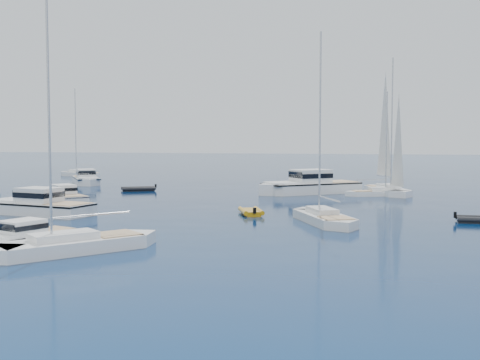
# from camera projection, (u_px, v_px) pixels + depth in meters

# --- Properties ---
(ground) EXTENTS (400.00, 400.00, 0.00)m
(ground) POSITION_uv_depth(u_px,v_px,m) (161.00, 252.00, 32.07)
(ground) COLOR navy
(ground) RESTS_ON ground
(motor_cruiser_near) EXTENTS (4.70, 7.61, 1.91)m
(motor_cruiser_near) POSITION_uv_depth(u_px,v_px,m) (21.00, 246.00, 33.87)
(motor_cruiser_near) COLOR white
(motor_cruiser_near) RESTS_ON ground
(motor_cruiser_centre) EXTENTS (10.88, 5.21, 2.74)m
(motor_cruiser_centre) POSITION_uv_depth(u_px,v_px,m) (37.00, 214.00, 48.11)
(motor_cruiser_centre) COLOR silver
(motor_cruiser_centre) RESTS_ON ground
(motor_cruiser_far_l) EXTENTS (7.72, 7.24, 2.13)m
(motor_cruiser_far_l) POSITION_uv_depth(u_px,v_px,m) (63.00, 202.00, 57.53)
(motor_cruiser_far_l) COLOR white
(motor_cruiser_far_l) RESTS_ON ground
(motor_cruiser_distant) EXTENTS (12.52, 11.00, 3.37)m
(motor_cruiser_distant) POSITION_uv_depth(u_px,v_px,m) (308.00, 193.00, 66.20)
(motor_cruiser_distant) COLOR white
(motor_cruiser_distant) RESTS_ON ground
(motor_cruiser_horizon) EXTENTS (7.76, 9.62, 2.52)m
(motor_cruiser_horizon) POSITION_uv_depth(u_px,v_px,m) (86.00, 184.00, 79.62)
(motor_cruiser_horizon) COLOR silver
(motor_cruiser_horizon) RESTS_ON ground
(sailboat_fore) EXTENTS (8.97, 10.10, 15.81)m
(sailboat_fore) POSITION_uv_depth(u_px,v_px,m) (72.00, 252.00, 32.20)
(sailboat_fore) COLOR white
(sailboat_fore) RESTS_ON ground
(sailboat_mid_r) EXTENTS (6.46, 9.86, 14.28)m
(sailboat_mid_r) POSITION_uv_depth(u_px,v_px,m) (324.00, 223.00, 43.30)
(sailboat_mid_r) COLOR silver
(sailboat_mid_r) RESTS_ON ground
(sailboat_centre) EXTENTS (7.92, 4.76, 11.36)m
(sailboat_centre) POSITION_uv_depth(u_px,v_px,m) (379.00, 196.00, 63.54)
(sailboat_centre) COLOR white
(sailboat_centre) RESTS_ON ground
(sailboat_sails_r) EXTENTS (6.25, 10.56, 15.13)m
(sailboat_sails_r) POSITION_uv_depth(u_px,v_px,m) (387.00, 194.00, 65.51)
(sailboat_sails_r) COLOR white
(sailboat_sails_r) RESTS_ON ground
(sailboat_far_l) EXTENTS (9.92, 6.76, 14.46)m
(sailboat_far_l) POSITION_uv_depth(u_px,v_px,m) (80.00, 176.00, 95.82)
(sailboat_far_l) COLOR white
(sailboat_far_l) RESTS_ON ground
(tender_yellow) EXTENTS (3.11, 4.02, 0.95)m
(tender_yellow) POSITION_uv_depth(u_px,v_px,m) (251.00, 214.00, 48.06)
(tender_yellow) COLOR #C2860B
(tender_yellow) RESTS_ON ground
(tender_grey_near) EXTENTS (3.37, 1.91, 0.95)m
(tender_grey_near) POSITION_uv_depth(u_px,v_px,m) (479.00, 223.00, 43.34)
(tender_grey_near) COLOR black
(tender_grey_near) RESTS_ON ground
(tender_grey_far) EXTENTS (4.54, 3.86, 0.95)m
(tender_grey_far) POSITION_uv_depth(u_px,v_px,m) (138.00, 191.00, 69.34)
(tender_grey_far) COLOR black
(tender_grey_far) RESTS_ON ground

